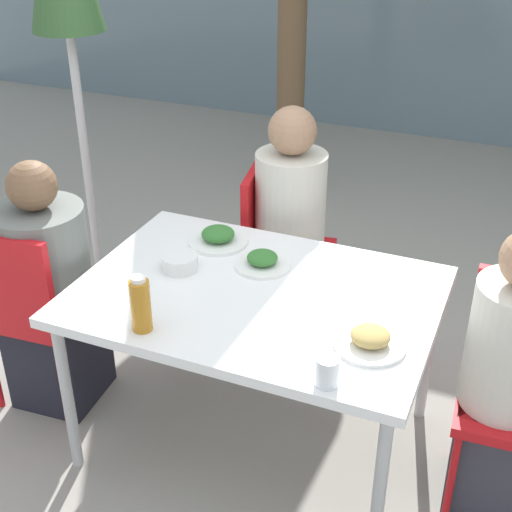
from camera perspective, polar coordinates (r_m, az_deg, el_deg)
ground_plane at (r=3.09m, az=0.00°, el=-14.33°), size 24.00×24.00×0.00m
dining_table at (r=2.67m, az=0.00°, el=-3.84°), size 1.33×0.94×0.73m
chair_left at (r=3.09m, az=-17.73°, el=-3.58°), size 0.43×0.43×0.89m
person_left at (r=3.12m, az=-16.15°, el=-3.07°), size 0.37×0.37×1.12m
person_right at (r=2.64m, az=19.29°, el=-9.61°), size 0.31×0.31×1.14m
chair_far at (r=3.42m, az=1.52°, el=1.25°), size 0.47×0.47×0.89m
person_far at (r=3.34m, az=2.71°, el=1.50°), size 0.34×0.34×1.20m
plate_0 at (r=2.79m, az=0.51°, el=-0.40°), size 0.22×0.22×0.06m
plate_1 at (r=2.38m, az=9.11°, el=-6.62°), size 0.24×0.24×0.07m
plate_2 at (r=2.97m, az=-3.05°, el=1.52°), size 0.25×0.25×0.07m
bottle at (r=2.42m, az=-9.23°, el=-3.86°), size 0.07×0.07×0.21m
drinking_cup at (r=2.19m, az=5.72°, el=-9.15°), size 0.07×0.07×0.10m
salad_bowl at (r=2.78m, az=-6.12°, el=-0.49°), size 0.14×0.14×0.06m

